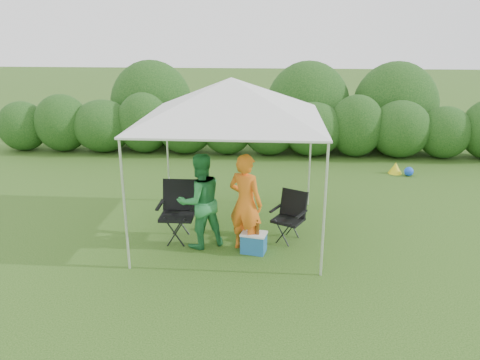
# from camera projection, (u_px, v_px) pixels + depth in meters

# --- Properties ---
(ground) EXTENTS (70.00, 70.00, 0.00)m
(ground) POSITION_uv_depth(u_px,v_px,m) (230.00, 243.00, 8.25)
(ground) COLOR #395F1E
(hedge) EXTENTS (15.29, 1.53, 1.80)m
(hedge) POSITION_uv_depth(u_px,v_px,m) (250.00, 127.00, 13.67)
(hedge) COLOR #244E19
(hedge) RESTS_ON ground
(canopy) EXTENTS (3.10, 3.10, 2.83)m
(canopy) POSITION_uv_depth(u_px,v_px,m) (231.00, 99.00, 7.95)
(canopy) COLOR silver
(canopy) RESTS_ON ground
(chair_right) EXTENTS (0.68, 0.66, 0.89)m
(chair_right) POSITION_uv_depth(u_px,v_px,m) (290.00, 213.00, 8.28)
(chair_right) COLOR black
(chair_right) RESTS_ON ground
(chair_left) EXTENTS (0.66, 0.59, 1.06)m
(chair_left) POSITION_uv_depth(u_px,v_px,m) (178.00, 207.00, 8.29)
(chair_left) COLOR black
(chair_left) RESTS_ON ground
(man) EXTENTS (0.74, 0.65, 1.70)m
(man) POSITION_uv_depth(u_px,v_px,m) (245.00, 203.00, 7.78)
(man) COLOR orange
(man) RESTS_ON ground
(woman) EXTENTS (1.01, 0.95, 1.66)m
(woman) POSITION_uv_depth(u_px,v_px,m) (200.00, 201.00, 7.92)
(woman) COLOR #2B8544
(woman) RESTS_ON ground
(cooler) EXTENTS (0.47, 0.38, 0.35)m
(cooler) POSITION_uv_depth(u_px,v_px,m) (254.00, 242.00, 7.89)
(cooler) COLOR #22609C
(cooler) RESTS_ON ground
(bottle) EXTENTS (0.07, 0.07, 0.26)m
(bottle) POSITION_uv_depth(u_px,v_px,m) (257.00, 227.00, 7.75)
(bottle) COLOR #592D0C
(bottle) RESTS_ON cooler
(lawn_toy) EXTENTS (0.59, 0.49, 0.29)m
(lawn_toy) POSITION_uv_depth(u_px,v_px,m) (399.00, 169.00, 12.04)
(lawn_toy) COLOR yellow
(lawn_toy) RESTS_ON ground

